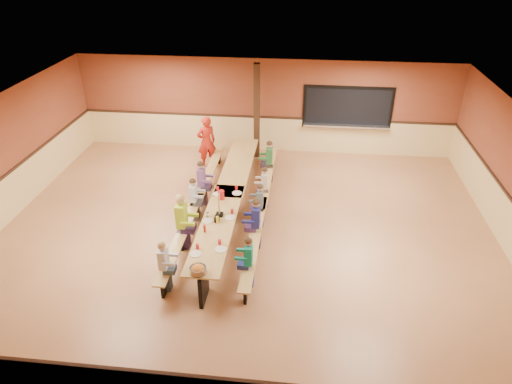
# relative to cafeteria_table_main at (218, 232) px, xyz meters

# --- Properties ---
(ground) EXTENTS (12.00, 12.00, 0.00)m
(ground) POSITION_rel_cafeteria_table_main_xyz_m (0.52, 0.74, -0.53)
(ground) COLOR #985F39
(ground) RESTS_ON ground
(room_envelope) EXTENTS (12.04, 10.04, 3.02)m
(room_envelope) POSITION_rel_cafeteria_table_main_xyz_m (0.52, 0.74, 0.16)
(room_envelope) COLOR brown
(room_envelope) RESTS_ON ground
(kitchen_pass_through) EXTENTS (2.78, 0.28, 1.38)m
(kitchen_pass_through) POSITION_rel_cafeteria_table_main_xyz_m (3.12, 5.70, 0.96)
(kitchen_pass_through) COLOR black
(kitchen_pass_through) RESTS_ON ground
(structural_post) EXTENTS (0.18, 0.18, 3.00)m
(structural_post) POSITION_rel_cafeteria_table_main_xyz_m (0.32, 5.14, 0.97)
(structural_post) COLOR black
(structural_post) RESTS_ON ground
(cafeteria_table_main) EXTENTS (1.91, 3.70, 0.74)m
(cafeteria_table_main) POSITION_rel_cafeteria_table_main_xyz_m (0.00, 0.00, 0.00)
(cafeteria_table_main) COLOR #B48B47
(cafeteria_table_main) RESTS_ON ground
(cafeteria_table_second) EXTENTS (1.91, 3.70, 0.74)m
(cafeteria_table_second) POSITION_rel_cafeteria_table_main_xyz_m (0.03, 2.99, 0.00)
(cafeteria_table_second) COLOR #B48B47
(cafeteria_table_second) RESTS_ON ground
(seated_child_white_left) EXTENTS (0.34, 0.28, 1.15)m
(seated_child_white_left) POSITION_rel_cafeteria_table_main_xyz_m (-0.83, -1.35, 0.05)
(seated_child_white_left) COLOR silver
(seated_child_white_left) RESTS_ON ground
(seated_adult_yellow) EXTENTS (0.44, 0.36, 1.36)m
(seated_adult_yellow) POSITION_rel_cafeteria_table_main_xyz_m (-0.83, 0.10, 0.15)
(seated_adult_yellow) COLOR #A5C821
(seated_adult_yellow) RESTS_ON ground
(seated_child_grey_left) EXTENTS (0.34, 0.28, 1.15)m
(seated_child_grey_left) POSITION_rel_cafeteria_table_main_xyz_m (-0.83, 1.25, 0.05)
(seated_child_grey_left) COLOR silver
(seated_child_grey_left) RESTS_ON ground
(seated_child_teal_right) EXTENTS (0.34, 0.28, 1.15)m
(seated_child_teal_right) POSITION_rel_cafeteria_table_main_xyz_m (0.83, -1.03, 0.05)
(seated_child_teal_right) COLOR #128571
(seated_child_teal_right) RESTS_ON ground
(seated_child_navy_right) EXTENTS (0.38, 0.31, 1.24)m
(seated_child_navy_right) POSITION_rel_cafeteria_table_main_xyz_m (0.83, 0.30, 0.09)
(seated_child_navy_right) COLOR navy
(seated_child_navy_right) RESTS_ON ground
(seated_child_char_right) EXTENTS (0.33, 0.27, 1.13)m
(seated_child_char_right) POSITION_rel_cafeteria_table_main_xyz_m (0.83, 1.18, 0.04)
(seated_child_char_right) COLOR #4E5759
(seated_child_char_right) RESTS_ON ground
(seated_child_purple_sec) EXTENTS (0.38, 0.31, 1.23)m
(seated_child_purple_sec) POSITION_rel_cafeteria_table_main_xyz_m (-0.80, 2.04, 0.09)
(seated_child_purple_sec) COLOR #734A7B
(seated_child_purple_sec) RESTS_ON ground
(seated_child_green_sec) EXTENTS (0.37, 0.30, 1.22)m
(seated_child_green_sec) POSITION_rel_cafeteria_table_main_xyz_m (0.85, 3.55, 0.08)
(seated_child_green_sec) COLOR #2C6933
(seated_child_green_sec) RESTS_ON ground
(seated_child_tan_sec) EXTENTS (0.33, 0.27, 1.12)m
(seated_child_tan_sec) POSITION_rel_cafeteria_table_main_xyz_m (0.85, 2.10, 0.03)
(seated_child_tan_sec) COLOR #C4B69B
(seated_child_tan_sec) RESTS_ON ground
(standing_woman) EXTENTS (0.71, 0.64, 1.62)m
(standing_woman) POSITION_rel_cafeteria_table_main_xyz_m (-1.12, 4.27, 0.29)
(standing_woman) COLOR red
(standing_woman) RESTS_ON ground
(punch_pitcher) EXTENTS (0.16, 0.16, 0.22)m
(punch_pitcher) POSITION_rel_cafeteria_table_main_xyz_m (-0.11, 1.10, 0.32)
(punch_pitcher) COLOR red
(punch_pitcher) RESTS_ON cafeteria_table_main
(chip_bowl) EXTENTS (0.32, 0.32, 0.15)m
(chip_bowl) POSITION_rel_cafeteria_table_main_xyz_m (-0.06, -1.65, 0.29)
(chip_bowl) COLOR orange
(chip_bowl) RESTS_ON cafeteria_table_main
(napkin_dispenser) EXTENTS (0.10, 0.14, 0.13)m
(napkin_dispenser) POSITION_rel_cafeteria_table_main_xyz_m (-0.03, 0.11, 0.28)
(napkin_dispenser) COLOR black
(napkin_dispenser) RESTS_ON cafeteria_table_main
(condiment_mustard) EXTENTS (0.06, 0.06, 0.17)m
(condiment_mustard) POSITION_rel_cafeteria_table_main_xyz_m (-0.00, 0.05, 0.30)
(condiment_mustard) COLOR yellow
(condiment_mustard) RESTS_ON cafeteria_table_main
(condiment_ketchup) EXTENTS (0.06, 0.06, 0.17)m
(condiment_ketchup) POSITION_rel_cafeteria_table_main_xyz_m (-0.21, -0.32, 0.30)
(condiment_ketchup) COLOR #B2140F
(condiment_ketchup) RESTS_ON cafeteria_table_main
(table_paddle) EXTENTS (0.16, 0.16, 0.56)m
(table_paddle) POSITION_rel_cafeteria_table_main_xyz_m (-0.01, 0.36, 0.35)
(table_paddle) COLOR black
(table_paddle) RESTS_ON cafeteria_table_main
(place_settings) EXTENTS (0.65, 3.30, 0.11)m
(place_settings) POSITION_rel_cafeteria_table_main_xyz_m (0.00, 0.00, 0.27)
(place_settings) COLOR beige
(place_settings) RESTS_ON cafeteria_table_main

